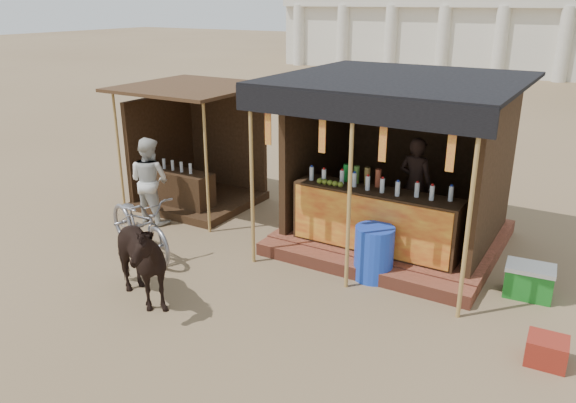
# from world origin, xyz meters

# --- Properties ---
(ground) EXTENTS (120.00, 120.00, 0.00)m
(ground) POSITION_xyz_m (0.00, 0.00, 0.00)
(ground) COLOR #846B4C
(ground) RESTS_ON ground
(main_stall) EXTENTS (3.60, 3.61, 2.78)m
(main_stall) POSITION_xyz_m (1.01, 3.36, 1.02)
(main_stall) COLOR #994832
(main_stall) RESTS_ON ground
(secondary_stall) EXTENTS (2.40, 2.40, 2.38)m
(secondary_stall) POSITION_xyz_m (-3.17, 3.24, 0.85)
(secondary_stall) COLOR #3A2415
(secondary_stall) RESTS_ON ground
(cow) EXTENTS (1.64, 1.13, 1.27)m
(cow) POSITION_xyz_m (-1.27, -0.30, 0.63)
(cow) COLOR black
(cow) RESTS_ON ground
(motorbike) EXTENTS (2.06, 1.29, 1.02)m
(motorbike) POSITION_xyz_m (-2.35, 0.89, 0.51)
(motorbike) COLOR gray
(motorbike) RESTS_ON ground
(bystander) EXTENTS (0.79, 0.63, 1.59)m
(bystander) POSITION_xyz_m (-3.17, 2.00, 0.80)
(bystander) COLOR silver
(bystander) RESTS_ON ground
(blue_barrel) EXTENTS (0.75, 0.75, 0.81)m
(blue_barrel) POSITION_xyz_m (1.22, 2.00, 0.40)
(blue_barrel) COLOR blue
(blue_barrel) RESTS_ON ground
(red_crate) EXTENTS (0.46, 0.41, 0.31)m
(red_crate) POSITION_xyz_m (3.71, 1.08, 0.16)
(red_crate) COLOR maroon
(red_crate) RESTS_ON ground
(cooler) EXTENTS (0.68, 0.50, 0.46)m
(cooler) POSITION_xyz_m (3.28, 2.60, 0.23)
(cooler) COLOR #1A7620
(cooler) RESTS_ON ground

